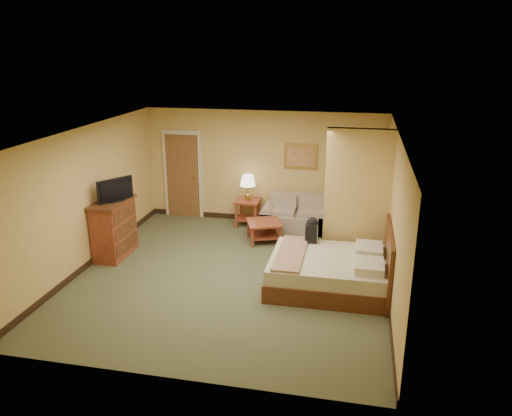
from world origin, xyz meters
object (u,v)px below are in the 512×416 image
(loveseat, at_px, (297,219))
(coffee_table, at_px, (264,227))
(dresser, at_px, (114,228))
(bed, at_px, (333,271))

(loveseat, xyz_separation_m, coffee_table, (-0.60, -0.83, 0.06))
(coffee_table, xyz_separation_m, dresser, (-2.73, -1.33, 0.26))
(dresser, relative_size, bed, 0.56)
(dresser, height_order, bed, dresser)
(loveseat, distance_m, coffee_table, 1.02)
(coffee_table, xyz_separation_m, bed, (1.56, -1.84, -0.01))
(loveseat, height_order, bed, bed)
(dresser, bearing_deg, coffee_table, 26.01)
(coffee_table, distance_m, bed, 2.41)
(dresser, bearing_deg, bed, -6.70)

